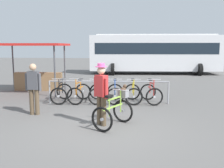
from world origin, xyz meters
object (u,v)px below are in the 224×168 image
object	(u,v)px
racked_bike_black	(62,93)
market_stall	(35,63)
person_with_featured_bike	(101,92)
pedestrian_with_backpack	(34,86)
featured_bicycle	(115,108)
racked_bike_blue	(115,93)
bus_distant	(154,52)
racked_bike_teal	(97,93)
racked_bike_yellow	(133,93)
racked_bike_red	(151,93)
racked_bike_orange	(79,93)

from	to	relation	value
racked_bike_black	market_stall	size ratio (longest dim) A/B	0.35
person_with_featured_bike	pedestrian_with_backpack	xyz separation A→B (m)	(-2.28, 0.92, -0.01)
featured_bicycle	person_with_featured_bike	world-z (taller)	person_with_featured_bike
racked_bike_black	person_with_featured_bike	size ratio (longest dim) A/B	0.65
racked_bike_blue	bus_distant	bearing A→B (deg)	78.00
market_stall	racked_bike_teal	bearing A→B (deg)	-31.20
bus_distant	market_stall	xyz separation A→B (m)	(-6.25, -8.81, -0.35)
racked_bike_black	racked_bike_yellow	distance (m)	2.80
market_stall	racked_bike_red	bearing A→B (deg)	-19.13
racked_bike_black	racked_bike_teal	size ratio (longest dim) A/B	0.95
racked_bike_red	racked_bike_teal	bearing A→B (deg)	-176.78
racked_bike_red	bus_distant	distance (m)	10.80
racked_bike_teal	racked_bike_red	xyz separation A→B (m)	(2.10, 0.12, -0.00)
pedestrian_with_backpack	market_stall	bearing A→B (deg)	111.32
racked_bike_teal	featured_bicycle	distance (m)	3.05
racked_bike_red	market_stall	world-z (taller)	market_stall
racked_bike_red	pedestrian_with_backpack	xyz separation A→B (m)	(-3.83, -2.08, 0.57)
racked_bike_teal	racked_bike_yellow	bearing A→B (deg)	3.22
racked_bike_yellow	bus_distant	xyz separation A→B (m)	(1.59, 10.71, 1.37)
racked_bike_teal	market_stall	world-z (taller)	market_stall
bus_distant	market_stall	bearing A→B (deg)	-125.35
racked_bike_red	market_stall	bearing A→B (deg)	160.87
racked_bike_blue	featured_bicycle	world-z (taller)	featured_bicycle
racked_bike_red	person_with_featured_bike	size ratio (longest dim) A/B	0.70
person_with_featured_bike	racked_bike_yellow	bearing A→B (deg)	74.00
racked_bike_orange	racked_bike_teal	distance (m)	0.70
featured_bicycle	pedestrian_with_backpack	distance (m)	2.87
racked_bike_teal	pedestrian_with_backpack	world-z (taller)	pedestrian_with_backpack
racked_bike_black	bus_distant	bearing A→B (deg)	68.05
racked_bike_black	racked_bike_red	size ratio (longest dim) A/B	0.92
racked_bike_blue	featured_bicycle	xyz separation A→B (m)	(0.24, -2.94, 0.12)
racked_bike_yellow	featured_bicycle	distance (m)	3.01
racked_bike_black	market_stall	bearing A→B (deg)	132.26
market_stall	person_with_featured_bike	bearing A→B (deg)	-51.87
featured_bicycle	bus_distant	bearing A→B (deg)	81.51
racked_bike_black	person_with_featured_bike	bearing A→B (deg)	-55.23
person_with_featured_bike	bus_distant	xyz separation A→B (m)	(2.44, 13.68, 0.79)
racked_bike_orange	racked_bike_red	world-z (taller)	same
racked_bike_red	pedestrian_with_backpack	size ratio (longest dim) A/B	0.74
racked_bike_orange	racked_bike_blue	world-z (taller)	same
racked_bike_yellow	pedestrian_with_backpack	size ratio (longest dim) A/B	0.69
racked_bike_black	featured_bicycle	world-z (taller)	featured_bicycle
racked_bike_teal	featured_bicycle	xyz separation A→B (m)	(0.94, -2.90, 0.12)
racked_bike_red	pedestrian_with_backpack	world-z (taller)	pedestrian_with_backpack
racked_bike_blue	racked_bike_red	distance (m)	1.40
racked_bike_blue	market_stall	size ratio (longest dim) A/B	0.36
racked_bike_teal	market_stall	xyz separation A→B (m)	(-3.27, 1.98, 1.03)
market_stall	pedestrian_with_backpack	bearing A→B (deg)	-68.68
featured_bicycle	bus_distant	size ratio (longest dim) A/B	0.13
racked_bike_yellow	market_stall	distance (m)	5.14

